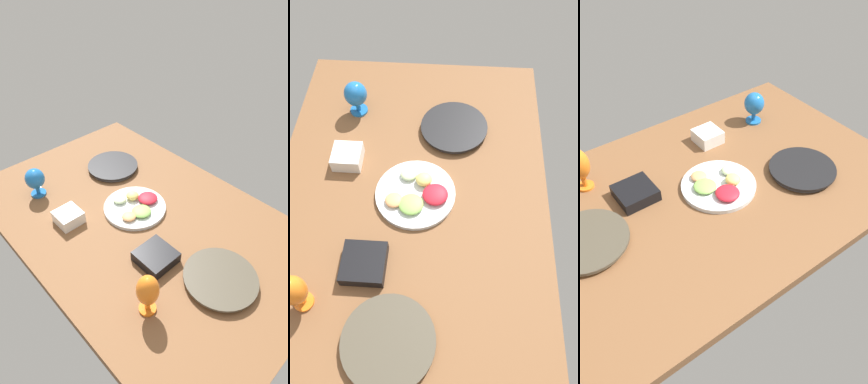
% 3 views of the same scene
% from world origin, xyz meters
% --- Properties ---
extents(ground_plane, '(1.60, 1.04, 0.04)m').
position_xyz_m(ground_plane, '(0.00, 0.00, -0.02)').
color(ground_plane, brown).
extents(dinner_plate_left, '(0.28, 0.28, 0.03)m').
position_xyz_m(dinner_plate_left, '(-0.39, 0.16, 0.01)').
color(dinner_plate_left, '#4C4C51').
rests_on(dinner_plate_left, ground_plane).
extents(dinner_plate_right, '(0.29, 0.29, 0.03)m').
position_xyz_m(dinner_plate_right, '(0.48, -0.01, 0.01)').
color(dinner_plate_right, beige).
rests_on(dinner_plate_right, ground_plane).
extents(fruit_platter, '(0.30, 0.30, 0.06)m').
position_xyz_m(fruit_platter, '(-0.05, 0.03, 0.02)').
color(fruit_platter, silver).
rests_on(fruit_platter, ground_plane).
extents(hurricane_glass_blue, '(0.10, 0.10, 0.15)m').
position_xyz_m(hurricane_glass_blue, '(-0.47, -0.26, 0.09)').
color(hurricane_glass_blue, '#1E68B3').
rests_on(hurricane_glass_blue, ground_plane).
extents(square_bowl_white, '(0.11, 0.11, 0.06)m').
position_xyz_m(square_bowl_white, '(-0.20, -0.26, 0.03)').
color(square_bowl_white, white).
rests_on(square_bowl_white, ground_plane).
extents(square_bowl_black, '(0.15, 0.15, 0.05)m').
position_xyz_m(square_bowl_black, '(0.24, -0.12, 0.03)').
color(square_bowl_black, black).
rests_on(square_bowl_black, ground_plane).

